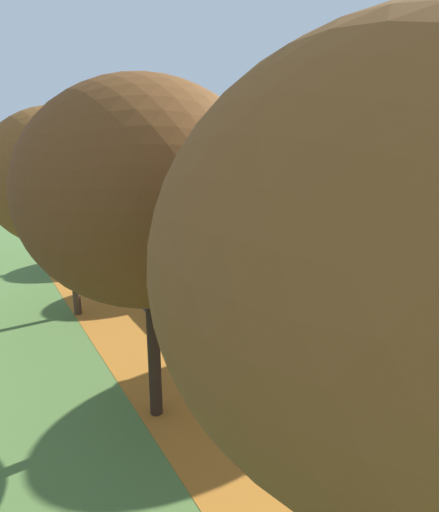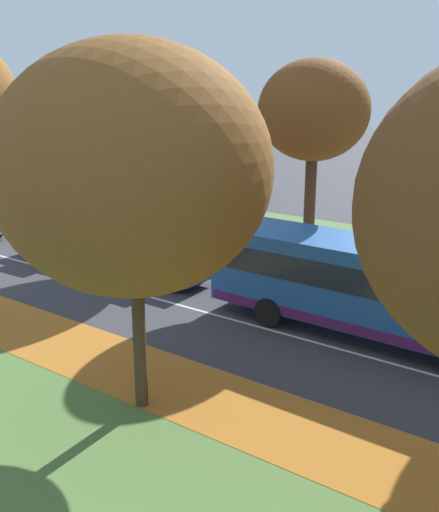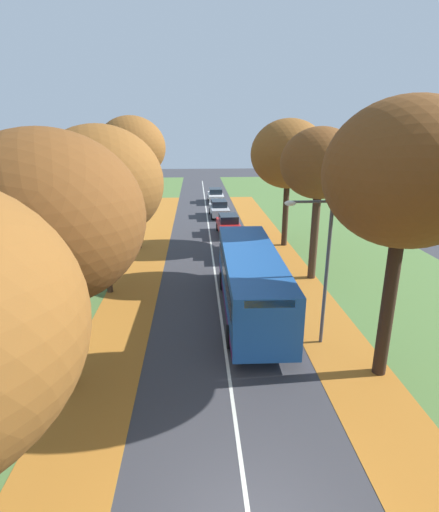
# 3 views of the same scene
# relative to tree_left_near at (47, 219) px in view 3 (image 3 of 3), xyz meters

# --- Properties ---
(grass_verge_left) EXTENTS (12.00, 90.00, 0.01)m
(grass_verge_left) POSITION_rel_tree_left_near_xyz_m (-3.66, 14.27, -5.92)
(grass_verge_left) COLOR #517538
(grass_verge_left) RESTS_ON ground
(leaf_litter_left) EXTENTS (2.80, 60.00, 0.00)m
(leaf_litter_left) POSITION_rel_tree_left_near_xyz_m (0.94, 8.27, -5.91)
(leaf_litter_left) COLOR #B26B23
(leaf_litter_left) RESTS_ON grass_verge_left
(grass_verge_right) EXTENTS (12.00, 90.00, 0.01)m
(grass_verge_right) POSITION_rel_tree_left_near_xyz_m (14.74, 14.27, -5.92)
(grass_verge_right) COLOR #517538
(grass_verge_right) RESTS_ON ground
(leaf_litter_right) EXTENTS (2.80, 60.00, 0.00)m
(leaf_litter_right) POSITION_rel_tree_left_near_xyz_m (10.14, 8.27, -5.91)
(leaf_litter_right) COLOR #B26B23
(leaf_litter_right) RESTS_ON grass_verge_right
(road_centre_line) EXTENTS (0.12, 80.00, 0.01)m
(road_centre_line) POSITION_rel_tree_left_near_xyz_m (5.54, 14.27, -5.92)
(road_centre_line) COLOR silver
(road_centre_line) RESTS_ON ground
(tree_left_near) EXTENTS (5.87, 5.87, 8.57)m
(tree_left_near) POSITION_rel_tree_left_near_xyz_m (0.00, 0.00, 0.00)
(tree_left_near) COLOR black
(tree_left_near) RESTS_ON ground
(tree_left_mid) EXTENTS (6.29, 6.29, 8.71)m
(tree_left_mid) POSITION_rel_tree_left_near_xyz_m (-0.28, 8.29, -0.05)
(tree_left_mid) COLOR #422D1E
(tree_left_mid) RESTS_ON ground
(tree_left_far) EXTENTS (4.65, 4.65, 9.28)m
(tree_left_far) POSITION_rel_tree_left_near_xyz_m (0.12, 16.54, 1.20)
(tree_left_far) COLOR black
(tree_left_far) RESTS_ON ground
(tree_right_near) EXTENTS (5.17, 5.17, 9.49)m
(tree_right_near) POSITION_rel_tree_left_near_xyz_m (11.01, 0.16, 1.21)
(tree_right_near) COLOR black
(tree_right_near) RESTS_ON ground
(tree_right_mid) EXTENTS (4.29, 4.29, 8.58)m
(tree_right_mid) POSITION_rel_tree_left_near_xyz_m (11.21, 9.76, 0.67)
(tree_right_mid) COLOR #422D1E
(tree_right_mid) RESTS_ON ground
(tree_right_far) EXTENTS (5.36, 5.36, 9.12)m
(tree_right_far) POSITION_rel_tree_left_near_xyz_m (11.05, 16.63, 0.76)
(tree_right_far) COLOR #382619
(tree_right_far) RESTS_ON ground
(streetlamp_right) EXTENTS (1.89, 0.28, 6.00)m
(streetlamp_right) POSITION_rel_tree_left_near_xyz_m (9.21, 2.42, -2.18)
(streetlamp_right) COLOR #47474C
(streetlamp_right) RESTS_ON ground
(bus) EXTENTS (2.77, 10.43, 2.98)m
(bus) POSITION_rel_tree_left_near_xyz_m (6.98, 5.42, -4.22)
(bus) COLOR #1E5199
(bus) RESTS_ON ground
(car_blue_lead) EXTENTS (1.79, 4.20, 1.62)m
(car_blue_lead) POSITION_rel_tree_left_near_xyz_m (7.21, 14.28, -5.11)
(car_blue_lead) COLOR #233D9E
(car_blue_lead) RESTS_ON ground
(car_red_following) EXTENTS (1.92, 4.27, 1.62)m
(car_red_following) POSITION_rel_tree_left_near_xyz_m (7.12, 20.06, -5.11)
(car_red_following) COLOR #B21919
(car_red_following) RESTS_ON ground
(car_silver_third_in_line) EXTENTS (1.93, 4.27, 1.62)m
(car_silver_third_in_line) POSITION_rel_tree_left_near_xyz_m (6.72, 26.89, -5.11)
(car_silver_third_in_line) COLOR #B7BABF
(car_silver_third_in_line) RESTS_ON ground
(car_white_fourth_in_line) EXTENTS (1.81, 4.22, 1.62)m
(car_white_fourth_in_line) POSITION_rel_tree_left_near_xyz_m (6.77, 34.79, -5.11)
(car_white_fourth_in_line) COLOR silver
(car_white_fourth_in_line) RESTS_ON ground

